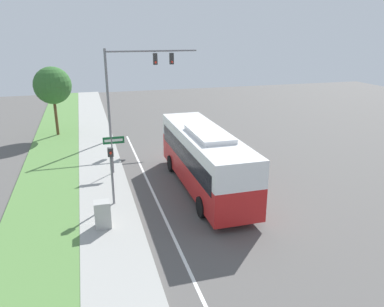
{
  "coord_description": "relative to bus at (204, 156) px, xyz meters",
  "views": [
    {
      "loc": [
        -6.89,
        -16.45,
        8.75
      ],
      "look_at": [
        -1.08,
        3.53,
        1.85
      ],
      "focal_mm": 35.0,
      "sensor_mm": 36.0,
      "label": 1
    }
  ],
  "objects": [
    {
      "name": "bus",
      "position": [
        0.0,
        0.0,
        0.0
      ],
      "size": [
        2.68,
        10.54,
        3.6
      ],
      "color": "red",
      "rests_on": "ground_plane"
    },
    {
      "name": "sidewalk",
      "position": [
        -5.56,
        -2.52,
        -1.9
      ],
      "size": [
        2.8,
        80.0,
        0.12
      ],
      "color": "#9E9E99",
      "rests_on": "ground_plane"
    },
    {
      "name": "street_sign",
      "position": [
        -4.77,
        3.73,
        -0.17
      ],
      "size": [
        1.32,
        0.08,
        2.52
      ],
      "color": "slate",
      "rests_on": "ground_plane"
    },
    {
      "name": "signal_gantry",
      "position": [
        -2.27,
        11.26,
        3.34
      ],
      "size": [
        7.41,
        0.41,
        7.41
      ],
      "color": "slate",
      "rests_on": "ground_plane"
    },
    {
      "name": "pedestrian_signal",
      "position": [
        -5.21,
        -0.8,
        0.18
      ],
      "size": [
        0.28,
        0.34,
        3.16
      ],
      "color": "slate",
      "rests_on": "ground_plane"
    },
    {
      "name": "lane_divider_near",
      "position": [
        -2.96,
        -2.52,
        -1.96
      ],
      "size": [
        0.14,
        30.0,
        0.01
      ],
      "color": "silver",
      "rests_on": "ground_plane"
    },
    {
      "name": "grass_verge",
      "position": [
        -8.76,
        -2.52,
        -1.91
      ],
      "size": [
        3.6,
        80.0,
        0.1
      ],
      "color": "#568442",
      "rests_on": "ground_plane"
    },
    {
      "name": "roadside_tree",
      "position": [
        -8.67,
        14.37,
        2.37
      ],
      "size": [
        3.09,
        3.09,
        5.79
      ],
      "color": "brown",
      "rests_on": "grass_verge"
    },
    {
      "name": "ground_plane",
      "position": [
        0.64,
        -2.52,
        -1.96
      ],
      "size": [
        80.0,
        80.0,
        0.0
      ],
      "primitive_type": "plane",
      "color": "#565451"
    },
    {
      "name": "utility_cabinet",
      "position": [
        -5.9,
        -3.15,
        -1.21
      ],
      "size": [
        0.73,
        0.6,
        1.27
      ],
      "color": "#A8A8A3",
      "rests_on": "sidewalk"
    }
  ]
}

